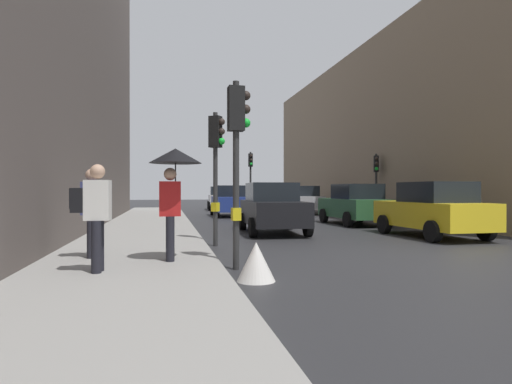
{
  "coord_description": "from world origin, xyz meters",
  "views": [
    {
      "loc": [
        -5.93,
        -8.4,
        1.51
      ],
      "look_at": [
        -1.77,
        11.82,
        1.41
      ],
      "focal_mm": 30.64,
      "sensor_mm": 36.0,
      "label": 1
    }
  ],
  "objects_px": {
    "car_green_estate": "(355,204)",
    "pedestrian_with_black_backpack": "(95,211)",
    "car_yellow_taxi": "(432,210)",
    "traffic_light_mid_street": "(376,174)",
    "traffic_light_far_median": "(251,171)",
    "car_white_compact": "(221,198)",
    "traffic_light_near_left": "(237,140)",
    "car_silver_hatchback": "(302,200)",
    "car_dark_suv": "(272,208)",
    "pedestrian_with_grey_backpack": "(89,207)",
    "traffic_light_near_right": "(216,154)",
    "pedestrian_with_umbrella": "(174,173)",
    "car_blue_van": "(230,201)",
    "warning_sign_triangle": "(256,262)"
  },
  "relations": [
    {
      "from": "car_yellow_taxi",
      "to": "pedestrian_with_grey_backpack",
      "type": "distance_m",
      "value": 10.39
    },
    {
      "from": "car_green_estate",
      "to": "pedestrian_with_umbrella",
      "type": "relative_size",
      "value": 1.97
    },
    {
      "from": "car_silver_hatchback",
      "to": "car_yellow_taxi",
      "type": "distance_m",
      "value": 14.18
    },
    {
      "from": "traffic_light_near_left",
      "to": "car_white_compact",
      "type": "bearing_deg",
      "value": 83.63
    },
    {
      "from": "traffic_light_mid_street",
      "to": "car_blue_van",
      "type": "bearing_deg",
      "value": 149.2
    },
    {
      "from": "traffic_light_near_right",
      "to": "car_dark_suv",
      "type": "xyz_separation_m",
      "value": [
        2.34,
        3.22,
        -1.6
      ]
    },
    {
      "from": "pedestrian_with_grey_backpack",
      "to": "pedestrian_with_black_backpack",
      "type": "relative_size",
      "value": 1.0
    },
    {
      "from": "traffic_light_far_median",
      "to": "warning_sign_triangle",
      "type": "distance_m",
      "value": 20.86
    },
    {
      "from": "pedestrian_with_black_backpack",
      "to": "warning_sign_triangle",
      "type": "relative_size",
      "value": 2.72
    },
    {
      "from": "car_silver_hatchback",
      "to": "pedestrian_with_grey_backpack",
      "type": "bearing_deg",
      "value": -119.74
    },
    {
      "from": "traffic_light_near_right",
      "to": "car_green_estate",
      "type": "xyz_separation_m",
      "value": [
        6.74,
        6.04,
        -1.6
      ]
    },
    {
      "from": "traffic_light_mid_street",
      "to": "pedestrian_with_black_backpack",
      "type": "bearing_deg",
      "value": -131.68
    },
    {
      "from": "traffic_light_mid_street",
      "to": "traffic_light_near_right",
      "type": "relative_size",
      "value": 0.94
    },
    {
      "from": "traffic_light_near_left",
      "to": "car_yellow_taxi",
      "type": "relative_size",
      "value": 0.84
    },
    {
      "from": "traffic_light_near_right",
      "to": "pedestrian_with_black_backpack",
      "type": "height_order",
      "value": "traffic_light_near_right"
    },
    {
      "from": "traffic_light_near_left",
      "to": "car_yellow_taxi",
      "type": "distance_m",
      "value": 8.41
    },
    {
      "from": "car_dark_suv",
      "to": "pedestrian_with_grey_backpack",
      "type": "relative_size",
      "value": 2.42
    },
    {
      "from": "traffic_light_mid_street",
      "to": "pedestrian_with_grey_backpack",
      "type": "distance_m",
      "value": 16.72
    },
    {
      "from": "traffic_light_near_left",
      "to": "pedestrian_with_grey_backpack",
      "type": "height_order",
      "value": "traffic_light_near_left"
    },
    {
      "from": "car_white_compact",
      "to": "car_green_estate",
      "type": "height_order",
      "value": "same"
    },
    {
      "from": "traffic_light_mid_street",
      "to": "car_silver_hatchback",
      "type": "relative_size",
      "value": 0.79
    },
    {
      "from": "car_dark_suv",
      "to": "pedestrian_with_grey_backpack",
      "type": "height_order",
      "value": "pedestrian_with_grey_backpack"
    },
    {
      "from": "car_white_compact",
      "to": "car_yellow_taxi",
      "type": "distance_m",
      "value": 20.94
    },
    {
      "from": "car_yellow_taxi",
      "to": "traffic_light_mid_street",
      "type": "bearing_deg",
      "value": 74.77
    },
    {
      "from": "pedestrian_with_grey_backpack",
      "to": "pedestrian_with_black_backpack",
      "type": "xyz_separation_m",
      "value": [
        0.35,
        -1.64,
        0.0
      ]
    },
    {
      "from": "car_silver_hatchback",
      "to": "traffic_light_near_left",
      "type": "bearing_deg",
      "value": -111.21
    },
    {
      "from": "car_white_compact",
      "to": "car_silver_hatchback",
      "type": "bearing_deg",
      "value": -55.07
    },
    {
      "from": "car_green_estate",
      "to": "pedestrian_with_black_backpack",
      "type": "xyz_separation_m",
      "value": [
        -9.2,
        -10.2,
        0.29
      ]
    },
    {
      "from": "car_green_estate",
      "to": "warning_sign_triangle",
      "type": "xyz_separation_m",
      "value": [
        -6.6,
        -10.68,
        -0.55
      ]
    },
    {
      "from": "pedestrian_with_black_backpack",
      "to": "car_yellow_taxi",
      "type": "bearing_deg",
      "value": 27.69
    },
    {
      "from": "traffic_light_mid_street",
      "to": "warning_sign_triangle",
      "type": "distance_m",
      "value": 16.52
    },
    {
      "from": "car_green_estate",
      "to": "pedestrian_with_grey_backpack",
      "type": "height_order",
      "value": "pedestrian_with_grey_backpack"
    },
    {
      "from": "traffic_light_mid_street",
      "to": "car_yellow_taxi",
      "type": "relative_size",
      "value": 0.79
    },
    {
      "from": "traffic_light_near_right",
      "to": "car_dark_suv",
      "type": "relative_size",
      "value": 0.84
    },
    {
      "from": "traffic_light_far_median",
      "to": "car_dark_suv",
      "type": "bearing_deg",
      "value": -97.45
    },
    {
      "from": "traffic_light_near_left",
      "to": "car_silver_hatchback",
      "type": "bearing_deg",
      "value": 68.79
    },
    {
      "from": "warning_sign_triangle",
      "to": "traffic_light_near_right",
      "type": "bearing_deg",
      "value": 91.71
    },
    {
      "from": "car_dark_suv",
      "to": "warning_sign_triangle",
      "type": "xyz_separation_m",
      "value": [
        -2.2,
        -7.86,
        -0.55
      ]
    },
    {
      "from": "car_blue_van",
      "to": "warning_sign_triangle",
      "type": "bearing_deg",
      "value": -96.86
    },
    {
      "from": "car_white_compact",
      "to": "traffic_light_mid_street",
      "type": "bearing_deg",
      "value": -62.31
    },
    {
      "from": "traffic_light_near_left",
      "to": "car_green_estate",
      "type": "height_order",
      "value": "traffic_light_near_left"
    },
    {
      "from": "traffic_light_near_left",
      "to": "car_yellow_taxi",
      "type": "bearing_deg",
      "value": 31.79
    },
    {
      "from": "traffic_light_near_left",
      "to": "car_silver_hatchback",
      "type": "relative_size",
      "value": 0.84
    },
    {
      "from": "car_white_compact",
      "to": "car_silver_hatchback",
      "type": "relative_size",
      "value": 1.01
    },
    {
      "from": "traffic_light_mid_street",
      "to": "traffic_light_far_median",
      "type": "distance_m",
      "value": 8.56
    },
    {
      "from": "traffic_light_near_left",
      "to": "car_blue_van",
      "type": "bearing_deg",
      "value": 82.23
    },
    {
      "from": "traffic_light_far_median",
      "to": "car_white_compact",
      "type": "distance_m",
      "value": 6.02
    },
    {
      "from": "car_white_compact",
      "to": "car_yellow_taxi",
      "type": "relative_size",
      "value": 1.01
    },
    {
      "from": "traffic_light_near_left",
      "to": "car_blue_van",
      "type": "relative_size",
      "value": 0.84
    },
    {
      "from": "warning_sign_triangle",
      "to": "traffic_light_near_left",
      "type": "bearing_deg",
      "value": 96.87
    }
  ]
}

